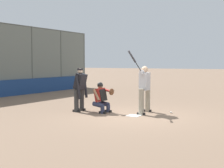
# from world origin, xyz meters

# --- Properties ---
(ground_plane) EXTENTS (160.00, 160.00, 0.00)m
(ground_plane) POSITION_xyz_m (0.00, 0.00, 0.00)
(ground_plane) COLOR #7A604C
(home_plate_marker) EXTENTS (0.43, 0.43, 0.01)m
(home_plate_marker) POSITION_xyz_m (0.00, 0.00, 0.01)
(home_plate_marker) COLOR white
(home_plate_marker) RESTS_ON ground_plane
(batter_at_plate) EXTENTS (1.12, 0.58, 2.26)m
(batter_at_plate) POSITION_xyz_m (-0.69, 0.07, 0.93)
(batter_at_plate) COLOR gray
(batter_at_plate) RESTS_ON ground_plane
(catcher_behind_plate) EXTENTS (0.59, 0.68, 1.11)m
(catcher_behind_plate) POSITION_xyz_m (-0.04, -1.32, 0.58)
(catcher_behind_plate) COLOR #2D334C
(catcher_behind_plate) RESTS_ON ground_plane
(umpire_home) EXTENTS (0.66, 0.44, 1.62)m
(umpire_home) POSITION_xyz_m (0.14, -2.19, 0.87)
(umpire_home) COLOR #333333
(umpire_home) RESTS_ON ground_plane
(fielding_glove_on_dirt) EXTENTS (0.32, 0.25, 0.12)m
(fielding_glove_on_dirt) POSITION_xyz_m (-4.56, -1.95, 0.06)
(fielding_glove_on_dirt) COLOR brown
(fielding_glove_on_dirt) RESTS_ON ground_plane
(baseball_loose) EXTENTS (0.07, 0.07, 0.07)m
(baseball_loose) POSITION_xyz_m (-1.16, 0.92, 0.04)
(baseball_loose) COLOR white
(baseball_loose) RESTS_ON ground_plane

